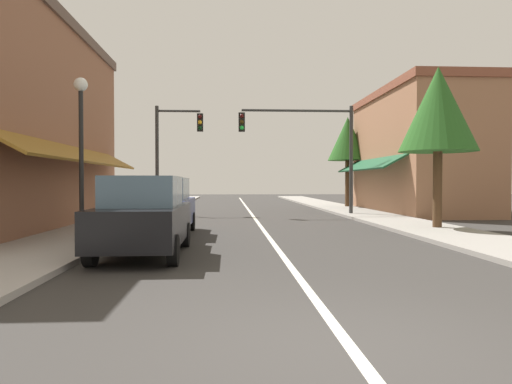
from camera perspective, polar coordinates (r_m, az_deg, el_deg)
The scene contains 12 objects.
ground_plane at distance 22.57m, azimuth -0.36°, elevation -2.95°, with size 80.00×80.00×0.00m, color #33302D.
sidewalk_left at distance 22.93m, azimuth -14.23°, elevation -2.77°, with size 2.60×56.00×0.12m, color #A39E99.
sidewalk_right at distance 23.51m, azimuth 13.17°, elevation -2.67°, with size 2.60×56.00×0.12m, color gray.
lane_center_stripe at distance 22.57m, azimuth -0.36°, elevation -2.94°, with size 0.14×52.00×0.01m, color silver.
storefront_right_block at distance 26.53m, azimuth 19.01°, elevation 4.68°, with size 5.50×10.20×6.54m.
parked_car_nearest_left at distance 10.68m, azimuth -13.49°, elevation -2.90°, with size 1.79×4.11×1.77m.
parked_car_second_left at distance 14.70m, azimuth -11.39°, elevation -1.77°, with size 1.81×4.11×1.77m.
traffic_signal_mast_arm at distance 22.92m, azimuth 6.67°, elevation 6.37°, with size 5.59×0.50×5.35m.
traffic_signal_left_corner at distance 24.19m, azimuth -10.18°, elevation 5.80°, with size 2.43×0.50×5.50m.
street_lamp_left_near at distance 13.29m, azimuth -20.53°, elevation 7.00°, with size 0.36×0.36×4.40m.
tree_right_near at distance 17.06m, azimuth 21.29°, elevation 9.27°, with size 2.59×2.59×5.52m.
tree_right_far at distance 30.07m, azimuth 11.10°, elevation 6.30°, with size 2.47×2.47×5.72m.
Camera 1 is at (-1.21, -4.47, 1.64)m, focal length 32.85 mm.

